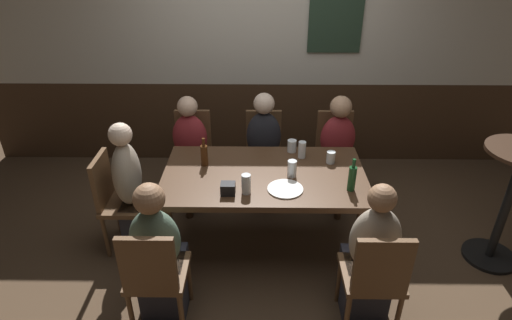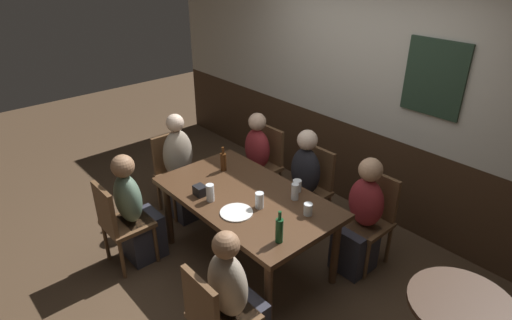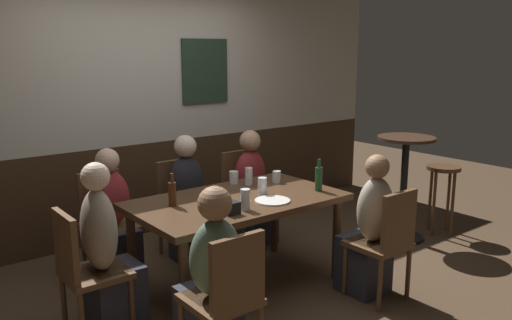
# 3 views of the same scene
# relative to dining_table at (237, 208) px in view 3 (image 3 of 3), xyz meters

# --- Properties ---
(ground_plane) EXTENTS (12.00, 12.00, 0.00)m
(ground_plane) POSITION_rel_dining_table_xyz_m (0.00, 0.00, -0.66)
(ground_plane) COLOR #4C3826
(wall_back) EXTENTS (6.40, 0.13, 2.60)m
(wall_back) POSITION_rel_dining_table_xyz_m (0.01, 1.65, 0.64)
(wall_back) COLOR #3D2819
(wall_back) RESTS_ON ground_plane
(dining_table) EXTENTS (1.65, 0.96, 0.74)m
(dining_table) POSITION_rel_dining_table_xyz_m (0.00, 0.00, 0.00)
(dining_table) COLOR #472D1C
(dining_table) RESTS_ON ground_plane
(chair_right_near) EXTENTS (0.40, 0.40, 0.88)m
(chair_right_near) POSITION_rel_dining_table_xyz_m (0.73, -0.89, -0.16)
(chair_right_near) COLOR brown
(chair_right_near) RESTS_ON ground_plane
(chair_mid_far) EXTENTS (0.40, 0.40, 0.88)m
(chair_mid_far) POSITION_rel_dining_table_xyz_m (0.00, 0.89, -0.16)
(chair_mid_far) COLOR brown
(chair_mid_far) RESTS_ON ground_plane
(chair_left_far) EXTENTS (0.40, 0.40, 0.88)m
(chair_left_far) POSITION_rel_dining_table_xyz_m (-0.73, 0.89, -0.16)
(chair_left_far) COLOR brown
(chair_left_far) RESTS_ON ground_plane
(chair_left_near) EXTENTS (0.40, 0.40, 0.88)m
(chair_left_near) POSITION_rel_dining_table_xyz_m (-0.73, -0.89, -0.16)
(chair_left_near) COLOR brown
(chair_left_near) RESTS_ON ground_plane
(chair_head_west) EXTENTS (0.40, 0.40, 0.88)m
(chair_head_west) POSITION_rel_dining_table_xyz_m (-1.24, 0.00, -0.16)
(chair_head_west) COLOR brown
(chair_head_west) RESTS_ON ground_plane
(chair_right_far) EXTENTS (0.40, 0.40, 0.88)m
(chair_right_far) POSITION_rel_dining_table_xyz_m (0.73, 0.89, -0.16)
(chair_right_far) COLOR brown
(chair_right_far) RESTS_ON ground_plane
(person_right_near) EXTENTS (0.34, 0.37, 1.12)m
(person_right_near) POSITION_rel_dining_table_xyz_m (0.73, -0.73, -0.19)
(person_right_near) COLOR #2D2D38
(person_right_near) RESTS_ON ground_plane
(person_mid_far) EXTENTS (0.34, 0.37, 1.14)m
(person_mid_far) POSITION_rel_dining_table_xyz_m (-0.00, 0.73, -0.18)
(person_mid_far) COLOR #2D2D38
(person_mid_far) RESTS_ON ground_plane
(person_left_far) EXTENTS (0.34, 0.37, 1.11)m
(person_left_far) POSITION_rel_dining_table_xyz_m (-0.73, 0.73, -0.19)
(person_left_far) COLOR #2D2D38
(person_left_far) RESTS_ON ground_plane
(person_left_near) EXTENTS (0.34, 0.37, 1.12)m
(person_left_near) POSITION_rel_dining_table_xyz_m (-0.73, -0.73, -0.19)
(person_left_near) COLOR #2D2D38
(person_left_near) RESTS_ON ground_plane
(person_head_west) EXTENTS (0.37, 0.34, 1.18)m
(person_head_west) POSITION_rel_dining_table_xyz_m (-1.08, 0.00, -0.16)
(person_head_west) COLOR #2D2D38
(person_head_west) RESTS_ON ground_plane
(person_right_far) EXTENTS (0.34, 0.37, 1.12)m
(person_right_far) POSITION_rel_dining_table_xyz_m (0.73, 0.73, -0.19)
(person_right_far) COLOR #2D2D38
(person_right_far) RESTS_ON ground_plane
(highball_clear) EXTENTS (0.08, 0.08, 0.11)m
(highball_clear) POSITION_rel_dining_table_xyz_m (0.25, 0.39, 0.13)
(highball_clear) COLOR silver
(highball_clear) RESTS_ON dining_table
(tumbler_water) EXTENTS (0.07, 0.07, 0.16)m
(tumbler_water) POSITION_rel_dining_table_xyz_m (-0.14, -0.29, 0.15)
(tumbler_water) COLOR silver
(tumbler_water) RESTS_ON dining_table
(beer_glass_tall) EXTENTS (0.07, 0.07, 0.15)m
(beer_glass_tall) POSITION_rel_dining_table_xyz_m (0.33, 0.28, 0.14)
(beer_glass_tall) COLOR silver
(beer_glass_tall) RESTS_ON dining_table
(tumbler_short) EXTENTS (0.07, 0.07, 0.14)m
(tumbler_short) POSITION_rel_dining_table_xyz_m (0.22, -0.04, 0.14)
(tumbler_short) COLOR silver
(tumbler_short) RESTS_ON dining_table
(pint_glass_pale) EXTENTS (0.07, 0.07, 0.10)m
(pint_glass_pale) POSITION_rel_dining_table_xyz_m (0.57, 0.19, 0.12)
(pint_glass_pale) COLOR silver
(pint_glass_pale) RESTS_ON dining_table
(beer_bottle_green) EXTENTS (0.06, 0.06, 0.27)m
(beer_bottle_green) POSITION_rel_dining_table_xyz_m (0.66, -0.24, 0.19)
(beer_bottle_green) COLOR #194723
(beer_bottle_green) RESTS_ON dining_table
(beer_bottle_brown) EXTENTS (0.06, 0.06, 0.25)m
(beer_bottle_brown) POSITION_rel_dining_table_xyz_m (-0.50, 0.13, 0.18)
(beer_bottle_brown) COLOR #42230F
(beer_bottle_brown) RESTS_ON dining_table
(plate_white_large) EXTENTS (0.28, 0.28, 0.01)m
(plate_white_large) POSITION_rel_dining_table_xyz_m (0.16, -0.24, 0.09)
(plate_white_large) COLOR white
(plate_white_large) RESTS_ON dining_table
(condiment_caddy) EXTENTS (0.11, 0.09, 0.09)m
(condiment_caddy) POSITION_rel_dining_table_xyz_m (-0.27, -0.30, 0.12)
(condiment_caddy) COLOR black
(condiment_caddy) RESTS_ON dining_table
(side_bar_table) EXTENTS (0.56, 0.56, 1.05)m
(side_bar_table) POSITION_rel_dining_table_xyz_m (1.95, -0.15, -0.04)
(side_bar_table) COLOR black
(side_bar_table) RESTS_ON ground_plane
(bar_stool) EXTENTS (0.34, 0.34, 0.72)m
(bar_stool) POSITION_rel_dining_table_xyz_m (2.40, -0.30, -0.10)
(bar_stool) COLOR #513521
(bar_stool) RESTS_ON ground_plane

